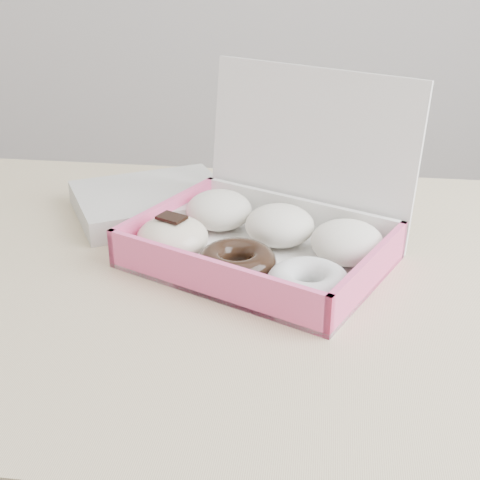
# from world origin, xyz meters

# --- Properties ---
(table) EXTENTS (1.20, 0.80, 0.75)m
(table) POSITION_xyz_m (0.00, 0.00, 0.67)
(table) COLOR tan
(table) RESTS_ON ground
(donut_box) EXTENTS (0.42, 0.39, 0.24)m
(donut_box) POSITION_xyz_m (-0.01, 0.04, 0.79)
(donut_box) COLOR white
(donut_box) RESTS_ON table
(newspapers) EXTENTS (0.30, 0.28, 0.04)m
(newspapers) POSITION_xyz_m (-0.20, 0.18, 0.77)
(newspapers) COLOR silver
(newspapers) RESTS_ON table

